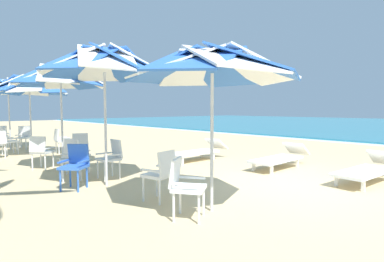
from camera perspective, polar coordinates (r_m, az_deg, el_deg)
The scene contains 22 objects.
ground_plane at distance 6.58m, azimuth 17.34°, elevation -9.69°, with size 80.00×80.00×0.00m, color #D3B784.
beach_umbrella_0 at distance 4.57m, azimuth 3.84°, elevation 12.12°, with size 2.62×2.62×2.51m.
plastic_chair_0 at distance 4.34m, azimuth -1.47°, elevation -9.97°, with size 0.63×0.62×0.87m.
plastic_chair_1 at distance 5.14m, azimuth -5.81°, elevation -7.74°, with size 0.56×0.53×0.87m.
beach_umbrella_1 at distance 6.34m, azimuth -16.23°, elevation 12.13°, with size 2.54×2.54×2.85m.
plastic_chair_2 at distance 7.02m, azimuth -14.97°, elevation -4.63°, with size 0.45×0.48×0.87m.
plastic_chair_3 at distance 6.33m, azimuth -21.13°, elevation -5.73°, with size 0.63×0.63×0.87m.
plastic_chair_4 at distance 7.13m, azimuth -21.35°, elevation -4.64°, with size 0.55×0.57×0.87m.
beach_umbrella_2 at distance 8.42m, azimuth -23.56°, elevation 9.30°, with size 2.33×2.33×2.74m.
plastic_chair_5 at distance 7.71m, azimuth -21.16°, elevation -3.99°, with size 0.57×0.60×0.87m.
plastic_chair_6 at distance 9.28m, azimuth -20.36°, elevation -2.62°, with size 0.58×0.55×0.87m.
plastic_chair_7 at distance 8.68m, azimuth -26.60°, elevation -3.26°, with size 0.63×0.63×0.87m.
beach_umbrella_3 at distance 11.26m, azimuth -28.35°, elevation 7.49°, with size 2.49×2.49×2.70m.
plastic_chair_9 at distance 11.44m, azimuth -23.55°, elevation -1.45°, with size 0.47×0.50×0.87m.
plastic_chair_10 at distance 11.98m, azimuth -31.43°, elevation -1.49°, with size 0.51×0.53×0.87m.
beach_umbrella_4 at distance 13.52m, azimuth -31.38°, elevation 7.01°, with size 2.28×2.28×2.74m.
plastic_chair_11 at distance 13.42m, azimuth -29.06°, elevation -0.85°, with size 0.63×0.63×0.87m.
plastic_chair_12 at distance 14.09m, azimuth -29.04°, elevation -0.63°, with size 0.56×0.54×0.87m.
plastic_chair_13 at distance 14.44m, azimuth -32.25°, elevation -0.65°, with size 0.47×0.44×0.87m.
sun_lounger_0 at distance 7.45m, azimuth 30.29°, elevation -6.23°, with size 0.81×2.19×0.62m.
sun_lounger_1 at distance 8.32m, azimuth 16.33°, elevation -4.79°, with size 0.66×2.15×0.62m.
sun_lounger_2 at distance 9.16m, azimuth 1.06°, elevation -3.80°, with size 0.65×2.15×0.62m.
Camera 1 is at (3.12, -5.57, 1.56)m, focal length 28.28 mm.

